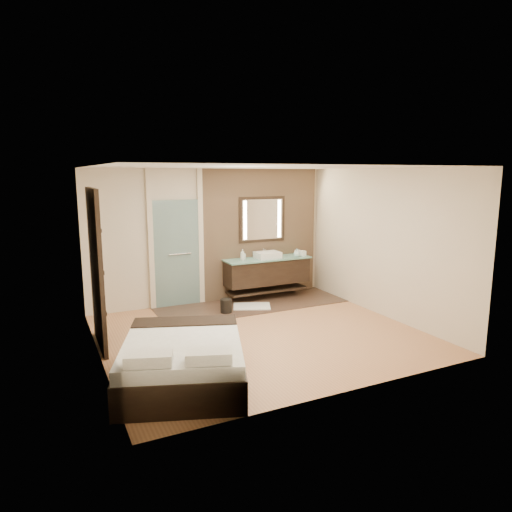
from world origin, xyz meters
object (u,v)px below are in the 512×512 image
bed (183,361)px  waste_bin (226,306)px  mirror_unit (262,219)px  vanity (267,271)px

bed → waste_bin: bearing=76.9°
mirror_unit → waste_bin: 2.09m
bed → mirror_unit: bearing=69.7°
mirror_unit → waste_bin: size_ratio=3.93×
vanity → mirror_unit: (0.00, 0.24, 1.07)m
vanity → waste_bin: bearing=-152.9°
vanity → mirror_unit: size_ratio=1.75×
mirror_unit → bed: bearing=-129.7°
vanity → waste_bin: (-1.18, -0.60, -0.45)m
vanity → bed: bearing=-131.8°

